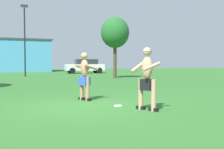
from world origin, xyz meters
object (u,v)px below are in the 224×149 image
at_px(car_white_mid_lot, 85,66).
at_px(tree_right_field, 115,33).
at_px(frisbee, 118,106).
at_px(lamp_post, 25,33).
at_px(player_in_blue, 85,75).
at_px(player_with_cap, 147,76).

bearing_deg(car_white_mid_lot, tree_right_field, -92.49).
bearing_deg(frisbee, car_white_mid_lot, 75.88).
xyz_separation_m(lamp_post, tree_right_field, (6.43, -4.85, -0.19)).
bearing_deg(player_in_blue, player_with_cap, -67.69).
relative_size(frisbee, lamp_post, 0.04).
xyz_separation_m(car_white_mid_lot, lamp_post, (-6.86, -4.96, 2.94)).
relative_size(car_white_mid_lot, tree_right_field, 0.92).
bearing_deg(player_in_blue, car_white_mid_lot, 73.48).
xyz_separation_m(player_with_cap, tree_right_field, (4.79, 13.62, 2.64)).
height_order(player_with_cap, frisbee, player_with_cap).
bearing_deg(lamp_post, tree_right_field, -37.04).
bearing_deg(player_in_blue, lamp_post, 92.27).
height_order(car_white_mid_lot, lamp_post, lamp_post).
bearing_deg(lamp_post, car_white_mid_lot, 35.86).
relative_size(lamp_post, tree_right_field, 1.28).
height_order(player_in_blue, frisbee, player_in_blue).
xyz_separation_m(player_in_blue, car_white_mid_lot, (6.22, 20.97, -0.02)).
distance_m(car_white_mid_lot, tree_right_field, 10.20).
xyz_separation_m(frisbee, car_white_mid_lot, (5.67, 22.53, 0.81)).
distance_m(frisbee, car_white_mid_lot, 23.24).
relative_size(player_with_cap, tree_right_field, 0.35).
distance_m(player_with_cap, tree_right_field, 14.68).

